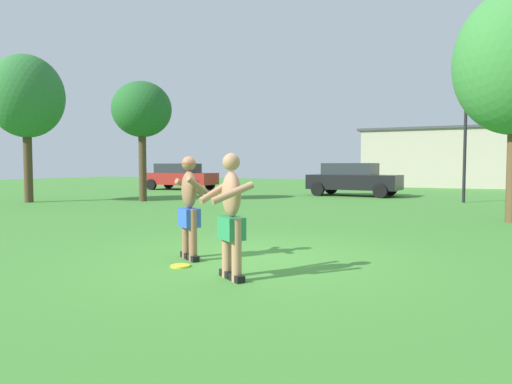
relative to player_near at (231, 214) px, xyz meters
The scene contains 10 objects.
ground_plane 1.60m from the player_near, 105.75° to the left, with size 80.00×80.00×0.00m, color #428433.
player_near is the anchor object (origin of this frame).
player_in_blue 1.46m from the player_near, 144.17° to the left, with size 0.65×0.80×1.63m.
frisbee 1.37m from the player_near, 161.35° to the left, with size 0.29×0.29×0.03m, color yellow.
car_red_near_post 22.47m from the player_near, 125.73° to the left, with size 4.32×2.07×1.58m.
car_black_far_end 17.09m from the player_near, 97.71° to the left, with size 4.44×2.34×1.58m.
lamp_post 15.29m from the player_near, 80.02° to the left, with size 0.60×0.24×5.71m.
outbuilding_behind_lot 30.43m from the player_near, 84.64° to the left, with size 14.33×7.04×4.00m.
tree_left_field 15.62m from the player_near, 149.78° to the left, with size 2.91×2.91×5.83m.
tree_right_field 14.10m from the player_near, 133.09° to the left, with size 2.42×2.42×4.90m.
Camera 1 is at (3.14, -6.55, 1.48)m, focal length 32.46 mm.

